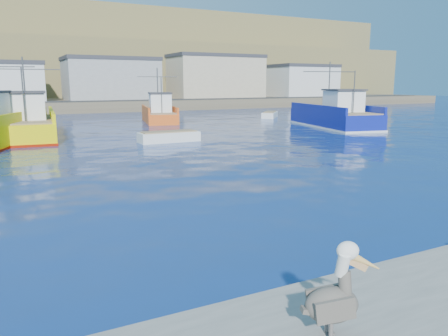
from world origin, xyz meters
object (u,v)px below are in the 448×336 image
(skiff_far, at_px, (270,115))
(trawler_yellow_b, at_px, (27,125))
(trawler_blue, at_px, (335,116))
(skiff_mid, at_px, (169,138))
(boat_orange, at_px, (159,113))
(pelican, at_px, (335,297))

(skiff_far, bearing_deg, trawler_yellow_b, -162.84)
(trawler_blue, bearing_deg, trawler_yellow_b, 171.61)
(trawler_blue, bearing_deg, skiff_mid, -170.58)
(trawler_blue, xyz_separation_m, boat_orange, (-14.20, 13.25, -0.05))
(trawler_yellow_b, distance_m, skiff_mid, 12.02)
(boat_orange, distance_m, pelican, 44.62)
(skiff_far, height_order, pelican, pelican)
(trawler_blue, relative_size, skiff_far, 3.00)
(boat_orange, xyz_separation_m, skiff_mid, (-4.84, -16.41, -0.73))
(skiff_mid, xyz_separation_m, pelican, (-6.95, -26.63, 0.85))
(trawler_yellow_b, xyz_separation_m, skiff_mid, (9.47, -7.36, -0.76))
(boat_orange, bearing_deg, skiff_mid, -106.43)
(skiff_far, xyz_separation_m, pelican, (-26.72, -43.02, 0.86))
(boat_orange, bearing_deg, pelican, -105.32)
(trawler_yellow_b, height_order, skiff_far, trawler_yellow_b)
(pelican, bearing_deg, trawler_yellow_b, 94.23)
(trawler_blue, bearing_deg, pelican, -131.10)
(boat_orange, height_order, skiff_mid, boat_orange)
(skiff_far, bearing_deg, skiff_mid, -140.33)
(trawler_blue, relative_size, skiff_mid, 2.80)
(skiff_mid, bearing_deg, boat_orange, 73.57)
(trawler_yellow_b, bearing_deg, trawler_blue, -8.39)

